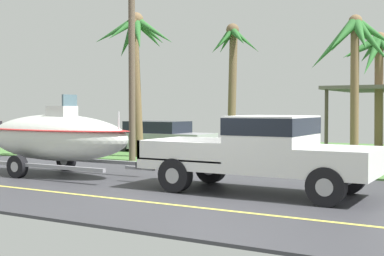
{
  "coord_description": "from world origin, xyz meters",
  "views": [
    {
      "loc": [
        5.46,
        -10.87,
        1.98
      ],
      "look_at": [
        -1.8,
        1.69,
        1.42
      ],
      "focal_mm": 49.54,
      "sensor_mm": 36.0,
      "label": 1
    }
  ],
  "objects_px": {
    "parked_sedan_near": "(161,137)",
    "pickup_truck_towing": "(271,150)",
    "palm_tree_near_left": "(354,48)",
    "palm_tree_mid": "(376,60)",
    "utility_pole": "(132,33)",
    "boat_on_trailer": "(55,137)",
    "palm_tree_far_right": "(137,48)",
    "palm_tree_near_right": "(233,57)"
  },
  "relations": [
    {
      "from": "parked_sedan_near",
      "to": "pickup_truck_towing",
      "type": "bearing_deg",
      "value": -43.91
    },
    {
      "from": "palm_tree_near_left",
      "to": "parked_sedan_near",
      "type": "bearing_deg",
      "value": 173.35
    },
    {
      "from": "pickup_truck_towing",
      "to": "palm_tree_near_left",
      "type": "bearing_deg",
      "value": 88.12
    },
    {
      "from": "palm_tree_mid",
      "to": "utility_pole",
      "type": "height_order",
      "value": "utility_pole"
    },
    {
      "from": "boat_on_trailer",
      "to": "parked_sedan_near",
      "type": "xyz_separation_m",
      "value": [
        -1.56,
        7.96,
        -0.44
      ]
    },
    {
      "from": "palm_tree_far_right",
      "to": "palm_tree_near_right",
      "type": "bearing_deg",
      "value": 89.94
    },
    {
      "from": "palm_tree_near_right",
      "to": "utility_pole",
      "type": "relative_size",
      "value": 0.72
    },
    {
      "from": "palm_tree_near_right",
      "to": "utility_pole",
      "type": "bearing_deg",
      "value": -85.75
    },
    {
      "from": "palm_tree_near_left",
      "to": "palm_tree_near_right",
      "type": "relative_size",
      "value": 0.79
    },
    {
      "from": "boat_on_trailer",
      "to": "utility_pole",
      "type": "xyz_separation_m",
      "value": [
        -0.28,
        4.15,
        3.53
      ]
    },
    {
      "from": "boat_on_trailer",
      "to": "palm_tree_mid",
      "type": "height_order",
      "value": "palm_tree_mid"
    },
    {
      "from": "palm_tree_near_left",
      "to": "palm_tree_far_right",
      "type": "xyz_separation_m",
      "value": [
        -7.97,
        -1.49,
        0.31
      ]
    },
    {
      "from": "palm_tree_near_right",
      "to": "utility_pole",
      "type": "height_order",
      "value": "utility_pole"
    },
    {
      "from": "pickup_truck_towing",
      "to": "palm_tree_near_right",
      "type": "distance_m",
      "value": 16.49
    },
    {
      "from": "palm_tree_near_right",
      "to": "utility_pole",
      "type": "distance_m",
      "value": 9.97
    },
    {
      "from": "parked_sedan_near",
      "to": "palm_tree_mid",
      "type": "bearing_deg",
      "value": 11.77
    },
    {
      "from": "boat_on_trailer",
      "to": "palm_tree_near_right",
      "type": "bearing_deg",
      "value": 94.14
    },
    {
      "from": "parked_sedan_near",
      "to": "utility_pole",
      "type": "xyz_separation_m",
      "value": [
        1.28,
        -3.81,
        3.98
      ]
    },
    {
      "from": "palm_tree_mid",
      "to": "palm_tree_near_right",
      "type": "bearing_deg",
      "value": 152.05
    },
    {
      "from": "palm_tree_far_right",
      "to": "parked_sedan_near",
      "type": "bearing_deg",
      "value": 101.97
    },
    {
      "from": "boat_on_trailer",
      "to": "utility_pole",
      "type": "height_order",
      "value": "utility_pole"
    },
    {
      "from": "boat_on_trailer",
      "to": "pickup_truck_towing",
      "type": "bearing_deg",
      "value": 0.0
    },
    {
      "from": "pickup_truck_towing",
      "to": "palm_tree_near_right",
      "type": "xyz_separation_m",
      "value": [
        -7.73,
        14.09,
        3.67
      ]
    },
    {
      "from": "palm_tree_near_left",
      "to": "utility_pole",
      "type": "bearing_deg",
      "value": -158.66
    },
    {
      "from": "parked_sedan_near",
      "to": "palm_tree_mid",
      "type": "xyz_separation_m",
      "value": [
        8.68,
        1.81,
        3.13
      ]
    },
    {
      "from": "boat_on_trailer",
      "to": "parked_sedan_near",
      "type": "relative_size",
      "value": 1.38
    },
    {
      "from": "utility_pole",
      "to": "palm_tree_far_right",
      "type": "bearing_deg",
      "value": 119.43
    },
    {
      "from": "parked_sedan_near",
      "to": "palm_tree_mid",
      "type": "relative_size",
      "value": 0.94
    },
    {
      "from": "palm_tree_near_right",
      "to": "pickup_truck_towing",
      "type": "bearing_deg",
      "value": -61.24
    },
    {
      "from": "palm_tree_far_right",
      "to": "utility_pole",
      "type": "xyz_separation_m",
      "value": [
        0.75,
        -1.33,
        0.34
      ]
    },
    {
      "from": "palm_tree_near_left",
      "to": "palm_tree_far_right",
      "type": "height_order",
      "value": "palm_tree_far_right"
    },
    {
      "from": "parked_sedan_near",
      "to": "palm_tree_near_left",
      "type": "height_order",
      "value": "palm_tree_near_left"
    },
    {
      "from": "pickup_truck_towing",
      "to": "palm_tree_near_left",
      "type": "distance_m",
      "value": 7.59
    },
    {
      "from": "palm_tree_near_left",
      "to": "palm_tree_near_right",
      "type": "distance_m",
      "value": 10.7
    },
    {
      "from": "boat_on_trailer",
      "to": "utility_pole",
      "type": "distance_m",
      "value": 5.46
    },
    {
      "from": "palm_tree_near_left",
      "to": "palm_tree_near_right",
      "type": "bearing_deg",
      "value": 138.19
    },
    {
      "from": "palm_tree_near_right",
      "to": "palm_tree_mid",
      "type": "bearing_deg",
      "value": -27.95
    },
    {
      "from": "palm_tree_far_right",
      "to": "boat_on_trailer",
      "type": "bearing_deg",
      "value": -79.36
    },
    {
      "from": "boat_on_trailer",
      "to": "parked_sedan_near",
      "type": "distance_m",
      "value": 8.12
    },
    {
      "from": "pickup_truck_towing",
      "to": "palm_tree_far_right",
      "type": "distance_m",
      "value": 10.04
    },
    {
      "from": "palm_tree_near_left",
      "to": "palm_tree_mid",
      "type": "bearing_deg",
      "value": 86.23
    },
    {
      "from": "palm_tree_near_left",
      "to": "boat_on_trailer",
      "type": "bearing_deg",
      "value": -134.88
    }
  ]
}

